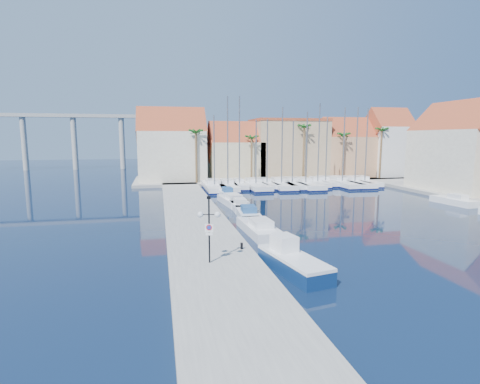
% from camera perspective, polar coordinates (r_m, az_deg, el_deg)
% --- Properties ---
extents(ground, '(260.00, 260.00, 0.00)m').
position_cam_1_polar(ground, '(28.16, 14.70, -9.36)').
color(ground, black).
rests_on(ground, ground).
extents(quay_west, '(6.00, 77.00, 0.50)m').
position_cam_1_polar(quay_west, '(38.39, -6.89, -4.03)').
color(quay_west, gray).
rests_on(quay_west, ground).
extents(shore_north, '(54.00, 16.00, 0.50)m').
position_cam_1_polar(shore_north, '(75.70, 5.08, 2.09)').
color(shore_north, gray).
rests_on(shore_north, ground).
extents(lamp_post, '(1.44, 0.63, 4.32)m').
position_cam_1_polar(lamp_post, '(23.63, -4.74, -4.15)').
color(lamp_post, black).
rests_on(lamp_post, quay_west).
extents(bollard, '(0.19, 0.19, 0.46)m').
position_cam_1_polar(bollard, '(27.02, 0.26, -8.22)').
color(bollard, black).
rests_on(bollard, quay_west).
extents(fishing_boat, '(3.15, 6.32, 2.12)m').
position_cam_1_polar(fishing_boat, '(24.20, 7.95, -10.37)').
color(fishing_boat, navy).
rests_on(fishing_boat, ground).
extents(motorboat_west_0, '(2.57, 7.20, 1.40)m').
position_cam_1_polar(motorboat_west_0, '(33.28, 2.88, -5.45)').
color(motorboat_west_0, white).
rests_on(motorboat_west_0, ground).
extents(motorboat_west_1, '(2.56, 6.49, 1.40)m').
position_cam_1_polar(motorboat_west_1, '(39.42, 1.20, -3.26)').
color(motorboat_west_1, white).
rests_on(motorboat_west_1, ground).
extents(motorboat_west_2, '(1.97, 5.59, 1.40)m').
position_cam_1_polar(motorboat_west_2, '(44.05, -0.10, -2.03)').
color(motorboat_west_2, white).
rests_on(motorboat_west_2, ground).
extents(motorboat_west_3, '(2.87, 7.24, 1.40)m').
position_cam_1_polar(motorboat_west_3, '(47.46, -1.14, -1.28)').
color(motorboat_west_3, white).
rests_on(motorboat_west_3, ground).
extents(motorboat_west_4, '(1.97, 5.73, 1.40)m').
position_cam_1_polar(motorboat_west_4, '(53.75, -2.04, -0.15)').
color(motorboat_west_4, white).
rests_on(motorboat_west_4, ground).
extents(motorboat_east_1, '(2.56, 6.04, 1.40)m').
position_cam_1_polar(motorboat_east_1, '(54.56, 29.83, -1.13)').
color(motorboat_east_1, white).
rests_on(motorboat_east_1, ground).
extents(sailboat_0, '(3.18, 11.86, 11.88)m').
position_cam_1_polar(sailboat_0, '(60.57, -4.00, 0.84)').
color(sailboat_0, white).
rests_on(sailboat_0, ground).
extents(sailboat_1, '(3.83, 11.34, 14.79)m').
position_cam_1_polar(sailboat_1, '(60.98, -1.92, 0.95)').
color(sailboat_1, white).
rests_on(sailboat_1, ground).
extents(sailboat_2, '(2.72, 8.34, 14.96)m').
position_cam_1_polar(sailboat_2, '(62.17, -0.15, 1.16)').
color(sailboat_2, white).
rests_on(sailboat_2, ground).
extents(sailboat_3, '(3.14, 11.70, 11.22)m').
position_cam_1_polar(sailboat_3, '(62.12, 2.28, 1.04)').
color(sailboat_3, white).
rests_on(sailboat_3, ground).
extents(sailboat_4, '(2.74, 8.56, 11.37)m').
position_cam_1_polar(sailboat_4, '(63.18, 3.97, 1.19)').
color(sailboat_4, white).
rests_on(sailboat_4, ground).
extents(sailboat_5, '(3.99, 11.96, 13.30)m').
position_cam_1_polar(sailboat_5, '(63.41, 6.18, 1.16)').
color(sailboat_5, white).
rests_on(sailboat_5, ground).
extents(sailboat_6, '(3.87, 11.31, 11.11)m').
position_cam_1_polar(sailboat_6, '(64.24, 7.81, 1.21)').
color(sailboat_6, white).
rests_on(sailboat_6, ground).
extents(sailboat_7, '(3.15, 11.77, 12.56)m').
position_cam_1_polar(sailboat_7, '(64.19, 9.75, 1.17)').
color(sailboat_7, white).
rests_on(sailboat_7, ground).
extents(sailboat_8, '(2.90, 8.74, 14.09)m').
position_cam_1_polar(sailboat_8, '(66.21, 11.60, 1.40)').
color(sailboat_8, white).
rests_on(sailboat_8, ground).
extents(sailboat_9, '(2.17, 8.16, 11.93)m').
position_cam_1_polar(sailboat_9, '(67.70, 12.73, 1.49)').
color(sailboat_9, white).
rests_on(sailboat_9, ground).
extents(sailboat_10, '(3.18, 11.99, 13.40)m').
position_cam_1_polar(sailboat_10, '(67.54, 15.04, 1.36)').
color(sailboat_10, white).
rests_on(sailboat_10, ground).
extents(sailboat_11, '(3.42, 11.52, 13.49)m').
position_cam_1_polar(sailboat_11, '(68.18, 16.85, 1.36)').
color(sailboat_11, white).
rests_on(sailboat_11, ground).
extents(sailboat_12, '(3.34, 10.04, 13.37)m').
position_cam_1_polar(sailboat_12, '(69.75, 18.26, 1.46)').
color(sailboat_12, white).
rests_on(sailboat_12, ground).
extents(building_0, '(12.30, 9.00, 13.50)m').
position_cam_1_polar(building_0, '(70.92, -10.34, 6.66)').
color(building_0, beige).
rests_on(building_0, shore_north).
extents(building_1, '(10.30, 8.00, 11.00)m').
position_cam_1_polar(building_1, '(72.37, -0.73, 5.85)').
color(building_1, '#C1B188').
rests_on(building_1, shore_north).
extents(building_2, '(14.20, 10.20, 11.50)m').
position_cam_1_polar(building_2, '(76.24, 7.30, 6.63)').
color(building_2, tan).
rests_on(building_2, shore_north).
extents(building_3, '(10.30, 8.00, 12.00)m').
position_cam_1_polar(building_3, '(80.15, 15.70, 6.18)').
color(building_3, tan).
rests_on(building_3, shore_north).
extents(building_4, '(8.30, 8.00, 14.00)m').
position_cam_1_polar(building_4, '(83.86, 21.54, 6.75)').
color(building_4, white).
rests_on(building_4, shore_north).
extents(building_6, '(9.00, 14.30, 13.50)m').
position_cam_1_polar(building_6, '(65.29, 30.79, 5.49)').
color(building_6, beige).
rests_on(building_6, shore_east).
extents(palm_0, '(2.60, 2.60, 10.15)m').
position_cam_1_polar(palm_0, '(66.17, -6.75, 8.84)').
color(palm_0, brown).
rests_on(palm_0, shore_north).
extents(palm_1, '(2.60, 2.60, 9.15)m').
position_cam_1_polar(palm_1, '(67.86, 1.79, 8.08)').
color(palm_1, brown).
rests_on(palm_1, shore_north).
extents(palm_2, '(2.60, 2.60, 11.15)m').
position_cam_1_polar(palm_2, '(70.96, 9.76, 9.49)').
color(palm_2, brown).
rests_on(palm_2, shore_north).
extents(palm_3, '(2.60, 2.60, 9.65)m').
position_cam_1_polar(palm_3, '(74.29, 15.53, 8.17)').
color(palm_3, brown).
rests_on(palm_3, shore_north).
extents(palm_4, '(2.60, 2.60, 10.65)m').
position_cam_1_polar(palm_4, '(78.32, 20.81, 8.61)').
color(palm_4, brown).
rests_on(palm_4, shore_north).
extents(viaduct, '(48.00, 2.20, 14.45)m').
position_cam_1_polar(viaduct, '(109.19, -26.65, 8.41)').
color(viaduct, '#9E9E99').
rests_on(viaduct, ground).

